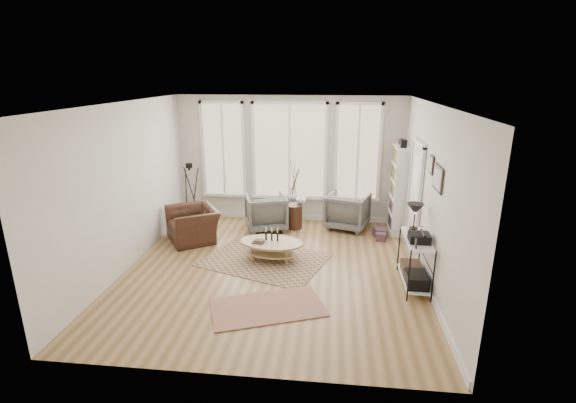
# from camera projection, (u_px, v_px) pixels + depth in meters

# --- Properties ---
(room) EXTENTS (5.50, 5.54, 2.90)m
(room) POSITION_uv_depth(u_px,v_px,m) (274.00, 193.00, 7.05)
(room) COLOR #A27D4E
(room) RESTS_ON ground
(bay_window) EXTENTS (4.14, 0.12, 2.24)m
(bay_window) POSITION_uv_depth(u_px,v_px,m) (289.00, 153.00, 9.55)
(bay_window) COLOR #CCB087
(bay_window) RESTS_ON ground
(door) EXTENTS (0.09, 1.06, 2.22)m
(door) POSITION_uv_depth(u_px,v_px,m) (415.00, 196.00, 7.93)
(door) COLOR silver
(door) RESTS_ON ground
(bookcase) EXTENTS (0.31, 0.85, 2.06)m
(bookcase) POSITION_uv_depth(u_px,v_px,m) (399.00, 189.00, 9.02)
(bookcase) COLOR white
(bookcase) RESTS_ON ground
(low_shelf) EXTENTS (0.38, 1.08, 1.30)m
(low_shelf) POSITION_uv_depth(u_px,v_px,m) (415.00, 257.00, 6.76)
(low_shelf) COLOR white
(low_shelf) RESTS_ON ground
(wall_art) EXTENTS (0.04, 0.88, 0.44)m
(wall_art) POSITION_uv_depth(u_px,v_px,m) (436.00, 175.00, 6.36)
(wall_art) COLOR black
(wall_art) RESTS_ON ground
(rug_main) EXTENTS (2.56, 2.23, 0.01)m
(rug_main) POSITION_uv_depth(u_px,v_px,m) (265.00, 260.00, 7.83)
(rug_main) COLOR brown
(rug_main) RESTS_ON ground
(rug_runner) EXTENTS (1.87, 1.45, 0.01)m
(rug_runner) POSITION_uv_depth(u_px,v_px,m) (267.00, 307.00, 6.23)
(rug_runner) COLOR brown
(rug_runner) RESTS_ON ground
(coffee_table) EXTENTS (1.25, 0.88, 0.54)m
(coffee_table) POSITION_uv_depth(u_px,v_px,m) (271.00, 246.00, 7.75)
(coffee_table) COLOR tan
(coffee_table) RESTS_ON ground
(armchair_left) EXTENTS (1.09, 1.10, 0.80)m
(armchair_left) POSITION_uv_depth(u_px,v_px,m) (266.00, 212.00, 9.29)
(armchair_left) COLOR slate
(armchair_left) RESTS_ON ground
(armchair_right) EXTENTS (1.09, 1.11, 0.80)m
(armchair_right) POSITION_uv_depth(u_px,v_px,m) (348.00, 211.00, 9.36)
(armchair_right) COLOR slate
(armchair_right) RESTS_ON ground
(side_table) EXTENTS (0.37, 0.37, 1.54)m
(side_table) POSITION_uv_depth(u_px,v_px,m) (294.00, 197.00, 9.25)
(side_table) COLOR #3B2217
(side_table) RESTS_ON ground
(vase) EXTENTS (0.27, 0.27, 0.23)m
(vase) POSITION_uv_depth(u_px,v_px,m) (301.00, 199.00, 9.37)
(vase) COLOR silver
(vase) RESTS_ON side_table
(accent_chair) EXTENTS (1.39, 1.35, 0.69)m
(accent_chair) POSITION_uv_depth(u_px,v_px,m) (193.00, 224.00, 8.69)
(accent_chair) COLOR #3B2217
(accent_chair) RESTS_ON ground
(tripod_camera) EXTENTS (0.50, 0.50, 1.43)m
(tripod_camera) POSITION_uv_depth(u_px,v_px,m) (191.00, 196.00, 9.57)
(tripod_camera) COLOR black
(tripod_camera) RESTS_ON ground
(book_stack_near) EXTENTS (0.29, 0.34, 0.19)m
(book_stack_near) POSITION_uv_depth(u_px,v_px,m) (380.00, 232.00, 8.93)
(book_stack_near) COLOR maroon
(book_stack_near) RESTS_ON ground
(book_stack_far) EXTENTS (0.23, 0.28, 0.17)m
(book_stack_far) POSITION_uv_depth(u_px,v_px,m) (381.00, 236.00, 8.76)
(book_stack_far) COLOR maroon
(book_stack_far) RESTS_ON ground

